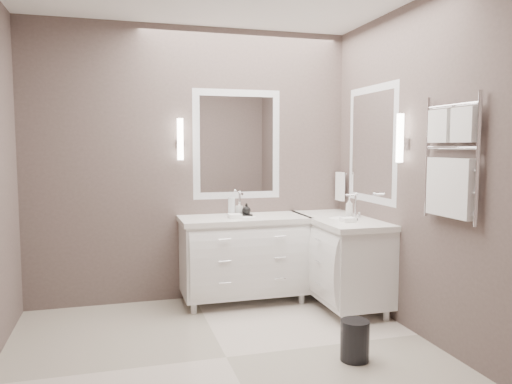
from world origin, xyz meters
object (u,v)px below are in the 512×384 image
object	(u,v)px
towel_ladder	(450,166)
waste_bin	(355,340)
vanity_back	(244,253)
vanity_right	(340,255)

from	to	relation	value
towel_ladder	waste_bin	distance (m)	1.42
towel_ladder	vanity_back	bearing A→B (deg)	124.10
vanity_right	waste_bin	world-z (taller)	vanity_right
vanity_back	vanity_right	distance (m)	0.93
vanity_back	waste_bin	distance (m)	1.62
vanity_back	vanity_right	bearing A→B (deg)	-20.38
waste_bin	vanity_back	bearing A→B (deg)	105.73
vanity_right	towel_ladder	bearing A→B (deg)	-80.16
vanity_back	vanity_right	world-z (taller)	same
vanity_right	waste_bin	size ratio (longest dim) A/B	4.25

